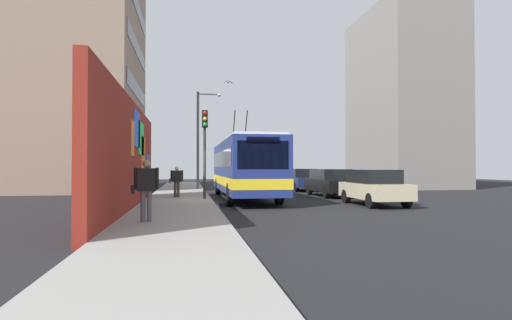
{
  "coord_description": "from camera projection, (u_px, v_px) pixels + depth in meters",
  "views": [
    {
      "loc": [
        -19.98,
        1.18,
        1.69
      ],
      "look_at": [
        -0.02,
        -2.1,
        2.04
      ],
      "focal_mm": 29.34,
      "sensor_mm": 36.0,
      "label": 1
    }
  ],
  "objects": [
    {
      "name": "pedestrian_midblock",
      "position": [
        177.0,
        179.0,
        21.48
      ],
      "size": [
        0.22,
        0.72,
        1.58
      ],
      "color": "#3F3326",
      "rests_on": "sidewalk_slab"
    },
    {
      "name": "ground_plane",
      "position": [
        212.0,
        203.0,
        19.87
      ],
      "size": [
        80.0,
        80.0,
        0.0
      ],
      "primitive_type": "plane",
      "color": "black"
    },
    {
      "name": "building_far_right",
      "position": [
        402.0,
        100.0,
        35.89
      ],
      "size": [
        10.29,
        6.24,
        15.02
      ],
      "color": "gray",
      "rests_on": "ground_plane"
    },
    {
      "name": "street_lamp",
      "position": [
        201.0,
        133.0,
        29.75
      ],
      "size": [
        0.44,
        1.75,
        6.92
      ],
      "color": "#4C4C51",
      "rests_on": "sidewalk_slab"
    },
    {
      "name": "flying_pigeons",
      "position": [
        238.0,
        44.0,
        21.07
      ],
      "size": [
        7.76,
        0.8,
        2.54
      ],
      "color": "slate"
    },
    {
      "name": "curbside_puddle",
      "position": [
        228.0,
        205.0,
        18.52
      ],
      "size": [
        1.91,
        1.91,
        0.0
      ],
      "primitive_type": "cylinder",
      "color": "black",
      "rests_on": "ground_plane"
    },
    {
      "name": "pedestrian_near_wall",
      "position": [
        146.0,
        185.0,
        11.82
      ],
      "size": [
        0.23,
        0.77,
        1.75
      ],
      "color": "#595960",
      "rests_on": "sidewalk_slab"
    },
    {
      "name": "city_bus",
      "position": [
        244.0,
        166.0,
        22.37
      ],
      "size": [
        11.7,
        2.49,
        4.91
      ],
      "color": "navy",
      "rests_on": "ground_plane"
    },
    {
      "name": "parked_car_champagne",
      "position": [
        374.0,
        187.0,
        18.55
      ],
      "size": [
        4.11,
        1.79,
        1.58
      ],
      "color": "#C6B793",
      "rests_on": "ground_plane"
    },
    {
      "name": "sidewalk_slab",
      "position": [
        178.0,
        202.0,
        19.62
      ],
      "size": [
        48.0,
        3.2,
        0.15
      ],
      "primitive_type": "cube",
      "color": "gray",
      "rests_on": "ground_plane"
    },
    {
      "name": "parked_car_black",
      "position": [
        330.0,
        182.0,
        24.18
      ],
      "size": [
        4.73,
        1.84,
        1.58
      ],
      "color": "black",
      "rests_on": "ground_plane"
    },
    {
      "name": "traffic_light",
      "position": [
        205.0,
        139.0,
        20.39
      ],
      "size": [
        0.49,
        0.28,
        4.33
      ],
      "color": "#2D382D",
      "rests_on": "sidewalk_slab"
    },
    {
      "name": "building_far_left",
      "position": [
        80.0,
        69.0,
        31.43
      ],
      "size": [
        12.94,
        8.37,
        18.16
      ],
      "color": "gray",
      "rests_on": "ground_plane"
    },
    {
      "name": "parked_car_navy",
      "position": [
        302.0,
        179.0,
        30.17
      ],
      "size": [
        4.61,
        1.88,
        1.58
      ],
      "color": "navy",
      "rests_on": "ground_plane"
    },
    {
      "name": "graffiti_wall",
      "position": [
        130.0,
        156.0,
        16.02
      ],
      "size": [
        15.15,
        0.32,
        4.2
      ],
      "color": "maroon",
      "rests_on": "ground_plane"
    }
  ]
}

